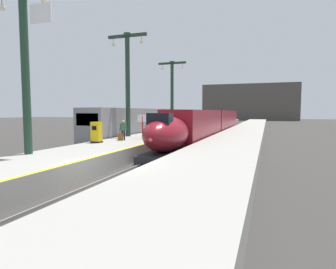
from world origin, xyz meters
name	(u,v)px	position (x,y,z in m)	size (l,w,h in m)	color
ground_plane	(111,185)	(0.00, 0.00, 0.00)	(260.00, 260.00, 0.00)	#33302D
platform_left	(180,133)	(-4.05, 24.75, 0.53)	(4.80, 110.00, 1.05)	gray
platform_right	(243,135)	(4.05, 24.75, 0.53)	(4.80, 110.00, 1.05)	gray
platform_left_safety_stripe	(197,130)	(-1.77, 24.75, 1.05)	(0.20, 107.80, 0.01)	yellow
rail_main_left	(209,136)	(-0.75, 27.50, 0.06)	(0.08, 110.00, 0.12)	slate
rail_main_right	(220,136)	(0.75, 27.50, 0.06)	(0.08, 110.00, 0.12)	slate
rail_secondary_left	(155,134)	(-8.85, 27.50, 0.06)	(0.08, 110.00, 0.12)	slate
rail_secondary_right	(164,135)	(-7.35, 27.50, 0.06)	(0.08, 110.00, 0.12)	slate
highspeed_train_main	(208,124)	(0.00, 23.11, 1.93)	(2.92, 37.63, 3.60)	maroon
regional_train_adjacent	(160,120)	(-8.10, 27.90, 2.13)	(2.85, 36.60, 3.80)	gray
station_column_near	(25,53)	(-5.84, 1.01, 6.68)	(4.00, 0.68, 9.19)	#1E3828
station_column_mid	(128,75)	(-5.90, 13.30, 6.90)	(4.00, 0.68, 9.80)	#1E3828
station_column_far	(172,88)	(-5.90, 26.74, 6.67)	(4.00, 0.68, 9.36)	#1E3828
passenger_near_edge	(123,128)	(-4.48, 9.64, 2.04)	(0.45, 0.42, 1.69)	#23232D
passenger_mid_platform	(157,124)	(-4.86, 18.15, 2.04)	(0.57, 0.22, 1.69)	#23232D
rolling_suitcase	(120,137)	(-4.66, 9.47, 1.35)	(0.40, 0.22, 0.98)	brown
ticket_machine_yellow	(96,133)	(-5.55, 7.30, 1.79)	(0.76, 0.62, 1.60)	yellow
departure_info_board	(142,122)	(-3.59, 11.55, 2.56)	(0.90, 0.10, 2.12)	maroon
terminus_back_wall	(249,102)	(0.00, 102.00, 7.00)	(36.00, 2.00, 14.00)	#4C4742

